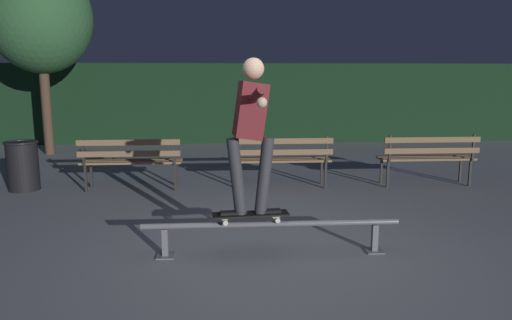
{
  "coord_description": "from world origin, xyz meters",
  "views": [
    {
      "loc": [
        -0.46,
        -4.57,
        1.81
      ],
      "look_at": [
        -0.11,
        0.82,
        0.85
      ],
      "focal_mm": 32.82,
      "sensor_mm": 36.0,
      "label": 1
    }
  ],
  "objects": [
    {
      "name": "park_bench_left_center",
      "position": [
        0.47,
        2.92,
        0.54
      ],
      "size": [
        1.6,
        0.42,
        0.88
      ],
      "color": "#282623",
      "rests_on": "ground"
    },
    {
      "name": "park_bench_leftmost",
      "position": [
        -1.98,
        2.92,
        0.54
      ],
      "size": [
        1.6,
        0.42,
        0.88
      ],
      "color": "#282623",
      "rests_on": "ground"
    },
    {
      "name": "trash_can",
      "position": [
        -3.73,
        3.06,
        0.41
      ],
      "size": [
        0.52,
        0.52,
        0.8
      ],
      "color": "black",
      "rests_on": "ground"
    },
    {
      "name": "skateboarder",
      "position": [
        -0.21,
        0.02,
        1.36
      ],
      "size": [
        0.63,
        1.4,
        1.56
      ],
      "color": "black",
      "rests_on": "skateboard"
    },
    {
      "name": "ground_plane",
      "position": [
        0.0,
        0.0,
        0.0
      ],
      "size": [
        90.0,
        90.0,
        0.0
      ],
      "primitive_type": "plane",
      "color": "slate"
    },
    {
      "name": "hedge_backdrop",
      "position": [
        0.0,
        8.85,
        1.09
      ],
      "size": [
        24.0,
        1.2,
        2.17
      ],
      "primitive_type": "cube",
      "color": "black",
      "rests_on": "ground"
    },
    {
      "name": "grind_rail",
      "position": [
        -0.0,
        0.02,
        0.27
      ],
      "size": [
        2.65,
        0.18,
        0.35
      ],
      "color": "slate",
      "rests_on": "ground"
    },
    {
      "name": "park_bench_right_center",
      "position": [
        2.91,
        2.92,
        0.54
      ],
      "size": [
        1.6,
        0.42,
        0.88
      ],
      "color": "#282623",
      "rests_on": "ground"
    },
    {
      "name": "skateboard",
      "position": [
        -0.21,
        0.02,
        0.43
      ],
      "size": [
        0.8,
        0.27,
        0.09
      ],
      "color": "black",
      "rests_on": "grind_rail"
    },
    {
      "name": "tree_far_left",
      "position": [
        -4.64,
        6.71,
        3.14
      ],
      "size": [
        2.31,
        2.31,
        4.42
      ],
      "color": "#4C3828",
      "rests_on": "ground"
    }
  ]
}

